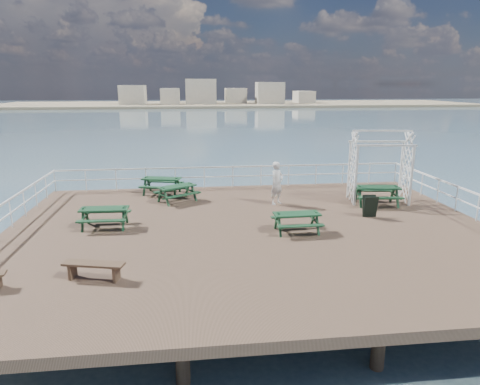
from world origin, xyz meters
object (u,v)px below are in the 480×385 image
object	(u,v)px
picnic_table_b	(162,182)
picnic_table_c	(377,191)
flat_bench_far	(94,267)
person	(277,183)
picnic_table_e	(297,218)
trellis_arbor	(380,170)
picnic_table_a	(177,190)
picnic_table_d	(104,213)

from	to	relation	value
picnic_table_b	picnic_table_c	bearing A→B (deg)	-3.42
flat_bench_far	person	size ratio (longest dim) A/B	0.91
picnic_table_e	trellis_arbor	world-z (taller)	trellis_arbor
picnic_table_e	flat_bench_far	xyz separation A→B (m)	(-6.44, -3.13, -0.15)
person	picnic_table_b	bearing A→B (deg)	117.33
picnic_table_c	picnic_table_e	world-z (taller)	picnic_table_c
person	picnic_table_a	bearing A→B (deg)	130.81
picnic_table_d	flat_bench_far	world-z (taller)	picnic_table_d
picnic_table_b	picnic_table_c	xyz separation A→B (m)	(9.54, -3.08, 0.03)
trellis_arbor	person	size ratio (longest dim) A/B	1.71
picnic_table_d	person	world-z (taller)	person
picnic_table_c	picnic_table_e	size ratio (longest dim) A/B	1.25
picnic_table_c	picnic_table_e	bearing A→B (deg)	-136.96
person	trellis_arbor	bearing A→B (deg)	-38.71
picnic_table_d	picnic_table_b	bearing A→B (deg)	71.22
picnic_table_a	picnic_table_b	bearing A→B (deg)	84.84
picnic_table_d	person	bearing A→B (deg)	20.64
flat_bench_far	picnic_table_c	bearing A→B (deg)	44.20
picnic_table_b	trellis_arbor	distance (m)	10.19
picnic_table_e	person	bearing A→B (deg)	88.31
picnic_table_c	person	bearing A→B (deg)	179.50
trellis_arbor	picnic_table_c	bearing A→B (deg)	-110.48
picnic_table_d	flat_bench_far	bearing A→B (deg)	-81.64
trellis_arbor	picnic_table_d	bearing A→B (deg)	-160.76
flat_bench_far	trellis_arbor	distance (m)	13.05
flat_bench_far	picnic_table_b	bearing A→B (deg)	96.35
picnic_table_a	picnic_table_c	xyz separation A→B (m)	(8.77, -1.56, 0.06)
picnic_table_a	flat_bench_far	world-z (taller)	picnic_table_a
picnic_table_c	picnic_table_e	distance (m)	5.39
flat_bench_far	person	distance (m)	9.46
picnic_table_c	trellis_arbor	size ratio (longest dim) A/B	0.65
picnic_table_b	trellis_arbor	size ratio (longest dim) A/B	0.66
picnic_table_c	picnic_table_d	distance (m)	11.49
picnic_table_c	picnic_table_d	bearing A→B (deg)	-163.45
flat_bench_far	trellis_arbor	xyz separation A→B (m)	(11.11, 6.76, 1.08)
picnic_table_d	flat_bench_far	size ratio (longest dim) A/B	1.03
picnic_table_b	picnic_table_c	distance (m)	10.03
picnic_table_d	trellis_arbor	world-z (taller)	trellis_arbor
picnic_table_a	trellis_arbor	bearing A→B (deg)	-38.52
picnic_table_b	person	xyz separation A→B (m)	(5.18, -2.46, 0.38)
picnic_table_e	picnic_table_a	bearing A→B (deg)	131.88
picnic_table_d	flat_bench_far	distance (m)	4.51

